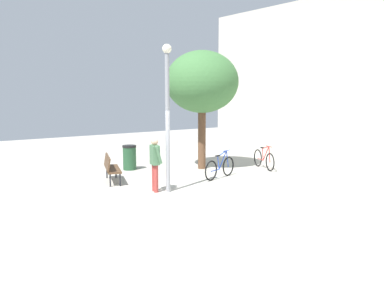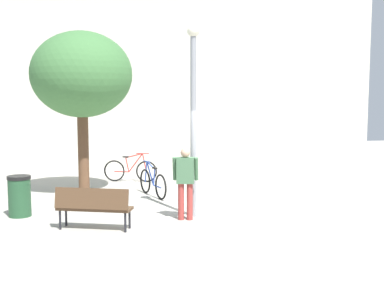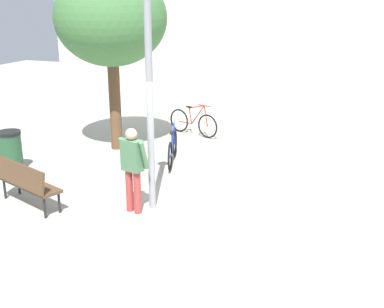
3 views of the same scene
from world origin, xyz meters
name	(u,v)px [view 1 (image 1 of 3)]	position (x,y,z in m)	size (l,w,h in m)	color
ground_plane	(182,196)	(0.00, 0.00, 0.00)	(36.00, 36.00, 0.00)	#A8A399
building_facade	(369,80)	(0.00, 9.36, 3.53)	(17.16, 2.00, 7.07)	beige
lamppost	(167,107)	(-0.68, -0.05, 2.60)	(0.28, 0.28, 4.45)	gray
person_by_lamppost	(155,161)	(-0.93, -0.36, 0.97)	(0.63, 0.39, 1.67)	#9E3833
park_bench	(110,166)	(-3.01, -0.89, 0.55)	(1.66, 1.00, 0.92)	#513823
plaza_tree	(202,82)	(-3.25, 3.19, 3.41)	(2.85, 2.85, 4.65)	brown
bicycle_blue	(220,168)	(-1.34, 2.56, 0.38)	(0.57, 1.75, 0.97)	black
bicycle_red	(264,159)	(-1.77, 5.18, 0.38)	(1.72, 0.65, 0.97)	black
trash_bin	(130,157)	(-4.72, 0.72, 0.49)	(0.55, 0.55, 0.97)	#234C2D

